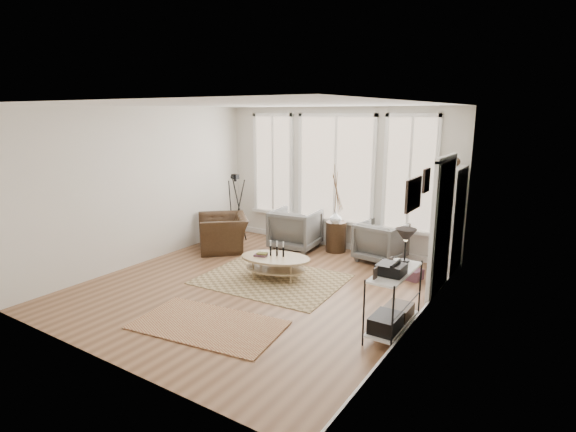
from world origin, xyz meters
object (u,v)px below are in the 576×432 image
Objects in this scene: armchair_right at (381,242)px; accent_chair at (223,233)px; coffee_table at (275,262)px; bookcase at (449,222)px; low_shelf at (394,295)px; armchair_left at (296,229)px; side_table at (337,212)px.

armchair_right is 0.76× the size of accent_chair.
armchair_right reaches higher than coffee_table.
bookcase is 1.58× the size of low_shelf.
bookcase reaches higher than accent_chair.
armchair_right is (-1.25, 0.12, -0.58)m from bookcase.
armchair_left is 1.51m from accent_chair.
coffee_table is at bearing 103.82° from armchair_left.
coffee_table is 1.47× the size of armchair_left.
bookcase reaches higher than armchair_right.
coffee_table is at bearing -95.15° from side_table.
low_shelf is 2.51m from coffee_table.
armchair_left is (-0.61, 1.65, 0.12)m from coffee_table.
coffee_table is 0.79× the size of side_table.
coffee_table is 2.03m from side_table.
bookcase is 3.09m from armchair_left.
accent_chair is (-2.04, -1.14, -0.48)m from side_table.
armchair_right is (1.79, 0.21, -0.04)m from armchair_left.
bookcase is 2.47× the size of armchair_right.
side_table is at bearing 174.46° from bookcase.
armchair_right is at bearing 114.33° from low_shelf.
armchair_right is at bearing 174.42° from bookcase.
armchair_left reaches higher than accent_chair.
coffee_table is at bearing -144.48° from bookcase.
low_shelf reaches higher than coffee_table.
armchair_left is 1.80m from armchair_right.
side_table is at bearing 74.17° from accent_chair.
accent_chair is (-3.04, -1.04, -0.02)m from armchair_right.
bookcase is at bearing 57.07° from accent_chair.
low_shelf is at bearing 121.83° from armchair_right.
accent_chair is at bearing 159.28° from low_shelf.
armchair_right is (1.18, 1.86, 0.08)m from coffee_table.
coffee_table is (-2.37, 0.79, -0.21)m from low_shelf.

